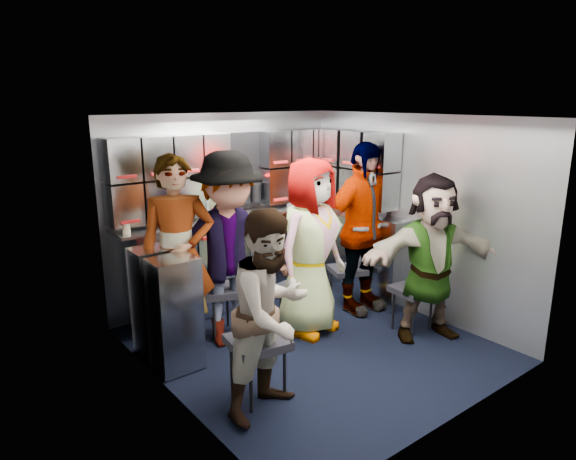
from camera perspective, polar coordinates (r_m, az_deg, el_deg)
floor at (r=4.95m, az=2.68°, el=-12.59°), size 3.00×3.00×0.00m
wall_back at (r=5.76m, az=-6.94°, el=2.32°), size 2.80×0.04×2.10m
wall_left at (r=3.85m, az=-13.23°, el=-4.17°), size 0.04×3.00×2.10m
wall_right at (r=5.56m, az=13.85°, el=1.56°), size 0.04×3.00×2.10m
ceiling at (r=4.41m, az=3.01°, el=12.47°), size 2.80×3.00×0.02m
cart_bank_back at (r=5.73m, az=-5.68°, el=-3.46°), size 2.68×0.38×0.99m
cart_bank_left at (r=4.60m, az=-13.43°, el=-8.42°), size 0.38×0.76×0.99m
counter at (r=5.59m, az=-5.81°, el=1.61°), size 2.68×0.42×0.03m
locker_bank_back at (r=5.56m, az=-6.27°, el=6.50°), size 2.68×0.28×0.82m
locker_bank_right at (r=5.83m, az=7.77°, el=6.83°), size 0.28×1.00×0.82m
right_cabinet at (r=5.97m, az=8.13°, el=-2.73°), size 0.28×1.20×1.00m
coffee_niche at (r=5.70m, az=-5.04°, el=6.54°), size 0.46×0.16×0.84m
red_latch_strip at (r=5.46m, az=-4.66°, el=-0.13°), size 2.60×0.02×0.03m
jump_seat_near_left at (r=3.98m, az=-3.39°, el=-12.65°), size 0.48×0.46×0.50m
jump_seat_mid_left at (r=5.03m, az=-7.51°, el=-6.96°), size 0.53×0.51×0.48m
jump_seat_center at (r=5.21m, az=1.13°, el=-6.54°), size 0.44×0.42×0.44m
jump_seat_mid_right at (r=5.73m, az=6.63°, el=-4.63°), size 0.47×0.46×0.44m
jump_seat_near_right at (r=5.24m, az=13.74°, el=-6.70°), size 0.42×0.40×0.45m
attendant_standing at (r=4.65m, az=-12.11°, el=-2.81°), size 0.78×0.67×1.80m
attendant_arc_a at (r=3.71m, az=-1.86°, el=-9.21°), size 0.85×0.73×1.53m
attendant_arc_b at (r=4.72m, az=-6.59°, el=-2.21°), size 1.26×0.85×1.81m
attendant_arc_c at (r=4.93m, az=2.47°, el=-1.95°), size 0.94×0.71×1.72m
attendant_arc_d at (r=5.46m, az=8.11°, el=0.14°), size 1.08×0.47×1.83m
attendant_arc_e at (r=5.01m, az=15.62°, el=-2.98°), size 1.54×1.05×1.59m
bottle_left at (r=5.23m, az=-11.25°, el=1.97°), size 0.07×0.07×0.23m
bottle_mid at (r=5.33m, az=-9.10°, el=2.55°), size 0.07×0.07×0.28m
bottle_right at (r=5.91m, az=0.14°, el=3.91°), size 0.07×0.07×0.28m
cup_left at (r=5.00m, az=-17.53°, el=0.22°), size 0.07×0.07×0.10m
cup_right at (r=6.02m, az=1.38°, el=3.22°), size 0.08×0.08×0.10m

